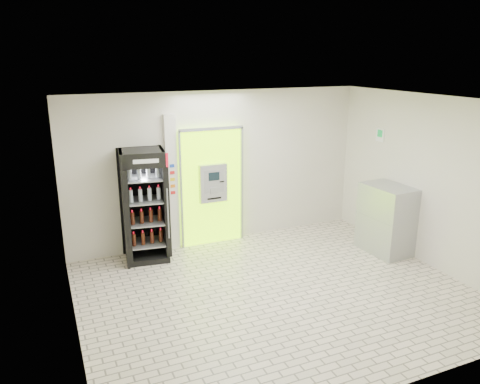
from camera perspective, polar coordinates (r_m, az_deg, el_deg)
ground at (r=7.63m, az=4.49°, el=-12.15°), size 6.00×6.00×0.00m
room_shell at (r=6.94m, az=4.83°, el=1.34°), size 6.00×6.00×6.00m
atm_assembly at (r=9.17m, az=-3.51°, el=0.75°), size 1.30×0.24×2.33m
pillar at (r=8.94m, az=-8.30°, el=1.06°), size 0.22×0.11×2.60m
beverage_cooler at (r=8.63m, az=-11.58°, el=-1.88°), size 0.86×0.80×2.05m
steel_cabinet at (r=9.27m, az=17.41°, el=-3.18°), size 0.71×1.01×1.30m
exit_sign at (r=9.68m, az=16.72°, el=6.69°), size 0.02×0.22×0.26m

